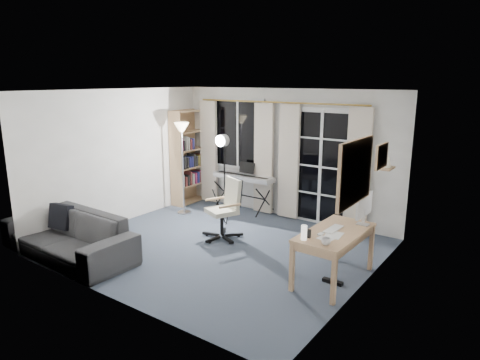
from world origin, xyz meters
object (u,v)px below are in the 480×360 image
(torchiere_lamp, at_px, (182,141))
(bookshelf, at_px, (188,159))
(studio_light, at_px, (223,151))
(office_chair, at_px, (228,203))
(monitor, at_px, (364,206))
(sofa, at_px, (67,228))
(mug, at_px, (326,240))
(keyboard_piano, at_px, (244,178))
(desk, at_px, (335,237))

(torchiere_lamp, bearing_deg, bookshelf, 125.19)
(studio_light, height_order, office_chair, studio_light)
(bookshelf, relative_size, monitor, 4.03)
(monitor, height_order, sofa, monitor)
(studio_light, bearing_deg, torchiere_lamp, -179.37)
(sofa, bearing_deg, bookshelf, 99.72)
(monitor, bearing_deg, sofa, -150.09)
(bookshelf, xyz_separation_m, studio_light, (1.44, -0.66, 0.40))
(torchiere_lamp, relative_size, office_chair, 1.78)
(mug, bearing_deg, sofa, -163.78)
(office_chair, bearing_deg, sofa, -102.39)
(keyboard_piano, height_order, office_chair, office_chair)
(bookshelf, bearing_deg, sofa, -83.42)
(desk, distance_m, monitor, 0.60)
(bookshelf, relative_size, torchiere_lamp, 1.10)
(studio_light, xyz_separation_m, desk, (2.56, -0.98, -0.74))
(bookshelf, xyz_separation_m, keyboard_piano, (1.39, 0.05, -0.22))
(office_chair, xyz_separation_m, desk, (2.05, -0.44, 0.00))
(torchiere_lamp, height_order, office_chair, torchiere_lamp)
(keyboard_piano, xyz_separation_m, desk, (2.61, -1.70, -0.11))
(studio_light, relative_size, desk, 1.30)
(office_chair, bearing_deg, torchiere_lamp, -175.99)
(mug, height_order, sofa, sofa)
(keyboard_piano, bearing_deg, torchiere_lamp, -140.92)
(bookshelf, xyz_separation_m, office_chair, (1.95, -1.20, -0.34))
(desk, bearing_deg, office_chair, 169.49)
(mug, xyz_separation_m, sofa, (-3.61, -1.05, -0.28))
(torchiere_lamp, height_order, desk, torchiere_lamp)
(studio_light, distance_m, monitor, 2.84)
(bookshelf, distance_m, office_chair, 2.32)
(bookshelf, height_order, studio_light, bookshelf)
(keyboard_piano, relative_size, sofa, 0.57)
(keyboard_piano, xyz_separation_m, studio_light, (0.05, -0.72, 0.63))
(studio_light, xyz_separation_m, mug, (2.66, -1.48, -0.60))
(desk, height_order, mug, mug)
(studio_light, bearing_deg, keyboard_piano, 94.24)
(desk, bearing_deg, studio_light, 160.68)
(monitor, distance_m, sofa, 4.24)
(torchiere_lamp, height_order, sofa, torchiere_lamp)
(torchiere_lamp, xyz_separation_m, desk, (3.53, -0.98, -0.84))
(desk, xyz_separation_m, monitor, (0.20, 0.45, 0.34))
(keyboard_piano, bearing_deg, bookshelf, -176.71)
(mug, bearing_deg, torchiere_lamp, 157.90)
(torchiere_lamp, relative_size, monitor, 3.66)
(bookshelf, xyz_separation_m, desk, (4.00, -1.64, -0.34))
(keyboard_piano, distance_m, desk, 3.12)
(bookshelf, distance_m, torchiere_lamp, 0.96)
(mug, bearing_deg, keyboard_piano, 141.00)
(torchiere_lamp, distance_m, monitor, 3.80)
(torchiere_lamp, distance_m, keyboard_piano, 1.38)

